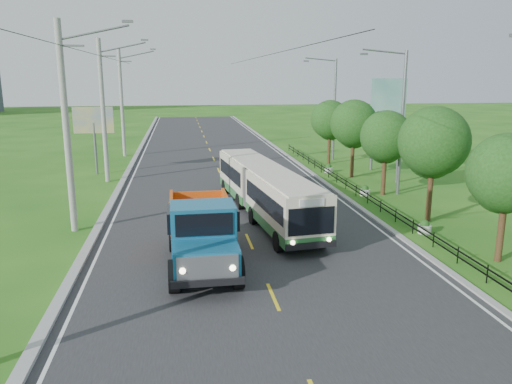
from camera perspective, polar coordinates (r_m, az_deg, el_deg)
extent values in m
plane|color=#205B15|center=(17.60, 1.97, -11.91)|extent=(240.00, 240.00, 0.00)
cube|color=#28282B|center=(36.56, -3.79, 1.32)|extent=(14.00, 120.00, 0.02)
cube|color=#9E9E99|center=(36.67, -15.08, 1.03)|extent=(0.40, 120.00, 0.15)
cube|color=#9E9E99|center=(37.81, 7.07, 1.70)|extent=(0.30, 120.00, 0.10)
cube|color=silver|center=(36.62, -14.22, 0.98)|extent=(0.12, 120.00, 0.00)
cube|color=silver|center=(37.69, 6.33, 1.64)|extent=(0.12, 120.00, 0.00)
cube|color=yellow|center=(17.59, 1.97, -11.84)|extent=(0.12, 2.20, 0.00)
cube|color=black|center=(32.43, 11.37, 0.10)|extent=(0.04, 40.00, 0.60)
cylinder|color=gray|center=(25.36, -20.86, 6.72)|extent=(0.32, 0.32, 10.00)
cube|color=slate|center=(25.18, -20.43, 15.40)|extent=(1.20, 0.10, 0.10)
cube|color=slate|center=(24.90, -14.47, 18.36)|extent=(0.50, 0.18, 0.12)
cylinder|color=gray|center=(37.14, -17.07, 8.74)|extent=(0.32, 0.32, 10.00)
cube|color=slate|center=(37.02, -16.68, 14.65)|extent=(1.20, 0.10, 0.10)
cube|color=slate|center=(36.83, -12.62, 16.60)|extent=(0.50, 0.18, 0.12)
cylinder|color=gray|center=(49.02, -15.10, 9.77)|extent=(0.32, 0.32, 10.00)
cube|color=slate|center=(48.93, -14.77, 14.24)|extent=(1.20, 0.10, 0.10)
cube|color=slate|center=(48.79, -11.69, 15.69)|extent=(0.50, 0.18, 0.12)
cylinder|color=#382314|center=(22.61, 26.25, -3.57)|extent=(0.28, 0.28, 2.97)
sphere|color=#184012|center=(22.13, 26.82, 1.97)|extent=(3.18, 3.18, 3.18)
sphere|color=#184012|center=(22.76, 26.36, 0.66)|extent=(2.33, 2.33, 2.33)
cylinder|color=#382314|center=(27.51, 19.26, 0.26)|extent=(0.28, 0.28, 3.36)
sphere|color=#184012|center=(27.10, 19.66, 5.46)|extent=(3.60, 3.60, 3.60)
sphere|color=#184012|center=(27.72, 19.43, 4.13)|extent=(2.64, 2.64, 2.64)
cylinder|color=#382314|center=(32.85, 14.42, 2.26)|extent=(0.28, 0.28, 3.02)
sphere|color=#184012|center=(32.52, 14.64, 6.19)|extent=(3.24, 3.24, 3.24)
sphere|color=#184012|center=(33.13, 14.56, 5.18)|extent=(2.38, 2.38, 2.38)
cylinder|color=#382314|center=(38.34, 10.96, 4.11)|extent=(0.28, 0.28, 3.25)
sphere|color=#184012|center=(38.05, 11.12, 7.73)|extent=(3.48, 3.48, 3.48)
sphere|color=#184012|center=(38.65, 11.10, 6.77)|extent=(2.55, 2.55, 2.55)
cylinder|color=#382314|center=(43.99, 8.36, 5.22)|extent=(0.28, 0.28, 3.08)
sphere|color=#184012|center=(43.74, 8.46, 8.22)|extent=(3.30, 3.30, 3.30)
sphere|color=#184012|center=(44.33, 8.49, 7.42)|extent=(2.42, 2.42, 2.42)
cylinder|color=slate|center=(32.85, 16.33, 7.42)|extent=(0.20, 0.20, 9.00)
cylinder|color=slate|center=(32.19, 14.50, 15.28)|extent=(2.80, 0.10, 0.34)
cube|color=slate|center=(31.71, 12.25, 15.16)|extent=(0.45, 0.16, 0.12)
cylinder|color=slate|center=(45.89, 8.96, 9.23)|extent=(0.20, 0.20, 9.00)
cylinder|color=slate|center=(45.42, 7.42, 14.80)|extent=(2.80, 0.10, 0.34)
cube|color=slate|center=(45.08, 5.77, 14.67)|extent=(0.45, 0.16, 0.12)
cylinder|color=silver|center=(25.62, 18.70, -4.04)|extent=(0.64, 0.64, 0.40)
sphere|color=#184012|center=(25.55, 18.74, -3.51)|extent=(0.44, 0.44, 0.44)
cylinder|color=silver|center=(32.66, 12.35, -0.04)|extent=(0.64, 0.64, 0.40)
sphere|color=#184012|center=(32.61, 12.37, 0.39)|extent=(0.44, 0.44, 0.44)
cylinder|color=silver|center=(40.07, 8.30, 2.52)|extent=(0.64, 0.64, 0.40)
sphere|color=#184012|center=(40.03, 8.32, 2.87)|extent=(0.44, 0.44, 0.44)
cylinder|color=slate|center=(40.57, -17.88, 4.73)|extent=(0.20, 0.20, 4.00)
cube|color=yellow|center=(40.33, -18.10, 7.82)|extent=(3.00, 0.15, 2.00)
cylinder|color=slate|center=(36.86, 15.99, 4.86)|extent=(0.24, 0.24, 5.00)
cylinder|color=slate|center=(41.42, 13.14, 5.88)|extent=(0.24, 0.24, 5.00)
cube|color=#144C47|center=(38.85, 14.76, 10.23)|extent=(0.20, 6.00, 3.00)
cube|color=#2A6A32|center=(23.81, 3.37, -3.36)|extent=(2.95, 6.87, 0.49)
cube|color=beige|center=(23.52, 3.40, -0.79)|extent=(2.95, 6.87, 1.71)
cube|color=black|center=(23.52, 3.40, -0.77)|extent=(2.93, 6.34, 0.84)
cube|color=#2A6A32|center=(30.62, -0.96, 0.37)|extent=(2.90, 6.42, 0.49)
cube|color=beige|center=(30.40, -0.97, 2.40)|extent=(2.90, 6.42, 1.71)
cube|color=black|center=(30.40, -0.97, 2.41)|extent=(2.88, 5.90, 0.84)
cube|color=#4C4C4C|center=(27.09, 0.87, 0.55)|extent=(2.17, 1.12, 2.11)
cube|color=black|center=(20.53, 6.36, -3.34)|extent=(1.99, 0.28, 1.15)
cylinder|color=black|center=(21.69, 2.58, -5.68)|extent=(0.39, 0.95, 0.92)
cylinder|color=black|center=(22.36, 7.50, -5.21)|extent=(0.39, 0.95, 0.92)
cylinder|color=black|center=(25.69, -0.36, -2.68)|extent=(0.39, 0.95, 0.92)
cylinder|color=black|center=(26.25, 3.88, -2.36)|extent=(0.39, 0.95, 0.92)
cylinder|color=black|center=(28.52, -1.91, -1.09)|extent=(0.39, 0.95, 0.92)
cylinder|color=black|center=(29.03, 1.95, -0.84)|extent=(0.39, 0.95, 0.92)
cylinder|color=black|center=(32.40, -3.56, 0.61)|extent=(0.39, 0.95, 0.92)
cylinder|color=black|center=(32.85, -0.13, 0.81)|extent=(0.39, 0.95, 0.92)
cube|color=#165D84|center=(17.57, -5.71, -7.81)|extent=(2.29, 1.54, 1.08)
cube|color=#165D84|center=(18.92, -6.07, -4.54)|extent=(2.40, 1.76, 2.16)
cube|color=black|center=(18.76, -6.10, -2.97)|extent=(2.63, 1.43, 0.76)
cube|color=black|center=(20.06, -6.14, -6.60)|extent=(1.15, 6.50, 0.27)
cube|color=#C74212|center=(21.49, -6.49, -2.25)|extent=(2.52, 3.27, 1.41)
cylinder|color=black|center=(17.96, -9.38, -9.48)|extent=(0.39, 1.19, 1.19)
cylinder|color=black|center=(18.08, -2.07, -9.15)|extent=(0.39, 1.19, 1.19)
cylinder|color=black|center=(22.02, -9.40, -5.20)|extent=(0.39, 1.19, 1.19)
cylinder|color=black|center=(22.12, -3.49, -4.96)|extent=(0.39, 1.19, 1.19)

